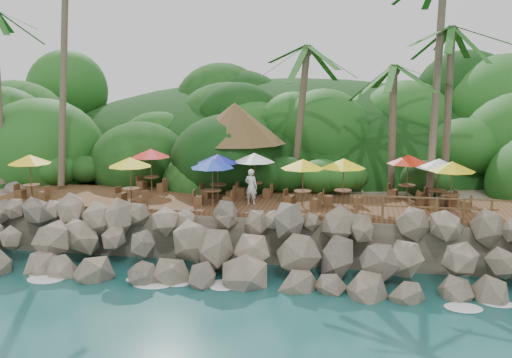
# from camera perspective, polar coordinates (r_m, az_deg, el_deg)

# --- Properties ---
(ground) EXTENTS (140.00, 140.00, 0.00)m
(ground) POSITION_cam_1_polar(r_m,az_deg,el_deg) (22.52, -2.73, -11.26)
(ground) COLOR #19514F
(ground) RESTS_ON ground
(land_base) EXTENTS (32.00, 25.20, 2.10)m
(land_base) POSITION_cam_1_polar(r_m,az_deg,el_deg) (37.42, 2.69, -0.86)
(land_base) COLOR gray
(land_base) RESTS_ON ground
(jungle_hill) EXTENTS (44.80, 28.00, 15.40)m
(jungle_hill) POSITION_cam_1_polar(r_m,az_deg,el_deg) (44.93, 3.92, -0.36)
(jungle_hill) COLOR #143811
(jungle_hill) RESTS_ON ground
(seawall) EXTENTS (29.00, 4.00, 2.30)m
(seawall) POSITION_cam_1_polar(r_m,az_deg,el_deg) (23.98, -1.69, -6.98)
(seawall) COLOR gray
(seawall) RESTS_ON ground
(terrace) EXTENTS (26.00, 5.00, 0.20)m
(terrace) POSITION_cam_1_polar(r_m,az_deg,el_deg) (27.51, 0.00, -2.46)
(terrace) COLOR brown
(terrace) RESTS_ON land_base
(jungle_foliage) EXTENTS (44.00, 16.00, 12.00)m
(jungle_foliage) POSITION_cam_1_polar(r_m,az_deg,el_deg) (36.67, 2.47, -2.77)
(jungle_foliage) COLOR #143811
(jungle_foliage) RESTS_ON ground
(foam_line) EXTENTS (25.20, 0.80, 0.06)m
(foam_line) POSITION_cam_1_polar(r_m,az_deg,el_deg) (22.78, -2.56, -10.92)
(foam_line) COLOR white
(foam_line) RESTS_ON ground
(palms) EXTENTS (30.11, 7.51, 13.26)m
(palms) POSITION_cam_1_polar(r_m,az_deg,el_deg) (29.70, 0.86, 16.44)
(palms) COLOR brown
(palms) RESTS_ON ground
(palapa) EXTENTS (5.65, 5.65, 4.60)m
(palapa) POSITION_cam_1_polar(r_m,az_deg,el_deg) (31.03, -2.16, 5.69)
(palapa) COLOR brown
(palapa) RESTS_ON ground
(dining_clusters) EXTENTS (21.98, 5.27, 2.24)m
(dining_clusters) POSITION_cam_1_polar(r_m,az_deg,el_deg) (26.98, 0.85, 1.53)
(dining_clusters) COLOR brown
(dining_clusters) RESTS_ON terrace
(railing) EXTENTS (6.10, 0.10, 1.00)m
(railing) POSITION_cam_1_polar(r_m,az_deg,el_deg) (24.82, 16.50, -2.62)
(railing) COLOR brown
(railing) RESTS_ON terrace
(waiter) EXTENTS (0.70, 0.55, 1.70)m
(waiter) POSITION_cam_1_polar(r_m,az_deg,el_deg) (26.65, -0.49, -0.79)
(waiter) COLOR white
(waiter) RESTS_ON terrace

